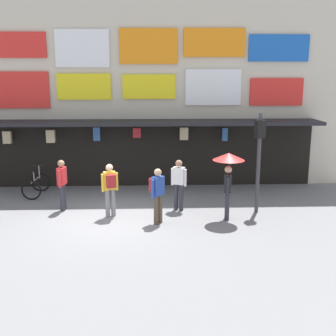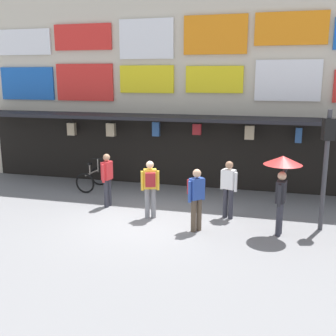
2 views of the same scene
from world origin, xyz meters
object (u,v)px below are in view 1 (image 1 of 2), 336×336
Objects in this scene: pedestrian_in_purple at (110,186)px; pedestrian_in_blue at (157,192)px; pedestrian_in_green at (179,182)px; pedestrian_with_umbrella at (228,167)px; pedestrian_in_yellow at (62,182)px; traffic_light_far at (259,147)px; bicycle_parked at (36,185)px.

pedestrian_in_purple is 1.00× the size of pedestrian_in_blue.
pedestrian_in_purple is 2.24m from pedestrian_in_green.
pedestrian_in_purple is 3.67m from pedestrian_with_umbrella.
pedestrian_with_umbrella reaches higher than pedestrian_in_purple.
pedestrian_with_umbrella reaches higher than pedestrian_in_yellow.
traffic_light_far is at bearing 3.56° from pedestrian_in_purple.
pedestrian_in_yellow is at bearing 156.90° from pedestrian_in_purple.
pedestrian_in_yellow is (-6.28, 0.40, -1.19)m from traffic_light_far.
pedestrian_in_purple and pedestrian_in_yellow have the same top height.
pedestrian_with_umbrella is (1.43, -0.95, 0.69)m from pedestrian_in_green.
traffic_light_far reaches higher than pedestrian_with_umbrella.
pedestrian_with_umbrella is (2.14, 0.26, 0.66)m from pedestrian_in_blue.
traffic_light_far is at bearing 16.10° from pedestrian_in_blue.
traffic_light_far is 8.11m from bicycle_parked.
traffic_light_far is 2.69× the size of bicycle_parked.
pedestrian_in_purple is at bearing -176.44° from traffic_light_far.
pedestrian_in_yellow is at bearing 178.22° from pedestrian_in_green.
pedestrian_with_umbrella is at bearing -33.57° from pedestrian_in_green.
pedestrian_in_purple is at bearing 156.32° from pedestrian_in_blue.
pedestrian_in_purple is at bearing -23.10° from pedestrian_in_yellow.
pedestrian_with_umbrella is (5.20, -1.07, 0.69)m from pedestrian_in_yellow.
pedestrian_in_purple and pedestrian_in_green have the same top height.
pedestrian_in_purple reaches higher than bicycle_parked.
traffic_light_far reaches higher than bicycle_parked.
bicycle_parked is 3.88m from pedestrian_in_purple.
pedestrian_in_purple is at bearing -165.18° from pedestrian_in_green.
traffic_light_far is at bearing -3.64° from pedestrian_in_yellow.
pedestrian_in_yellow is 5.36m from pedestrian_with_umbrella.
bicycle_parked is at bearing 156.74° from pedestrian_with_umbrella.
pedestrian_in_yellow is (-3.07, 1.33, -0.04)m from pedestrian_in_blue.
pedestrian_in_blue is at bearing -34.88° from bicycle_parked.
traffic_light_far is 1.90× the size of pedestrian_in_purple.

